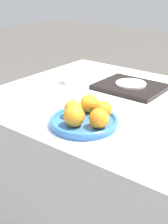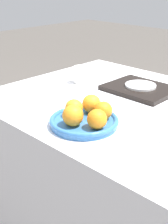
% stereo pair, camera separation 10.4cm
% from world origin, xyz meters
% --- Properties ---
extents(table, '(1.28, 0.88, 0.73)m').
position_xyz_m(table, '(0.00, 0.00, 0.37)').
color(table, white).
rests_on(table, ground_plane).
extents(fruit_platter, '(0.24, 0.24, 0.03)m').
position_xyz_m(fruit_platter, '(-0.07, -0.27, 0.75)').
color(fruit_platter, '#336BAD').
rests_on(fruit_platter, table).
extents(orange_0, '(0.06, 0.06, 0.06)m').
position_xyz_m(orange_0, '(-0.03, -0.22, 0.79)').
color(orange_0, orange).
rests_on(orange_0, fruit_platter).
extents(orange_1, '(0.06, 0.06, 0.06)m').
position_xyz_m(orange_1, '(-0.12, -0.27, 0.78)').
color(orange_1, orange).
rests_on(orange_1, fruit_platter).
extents(orange_2, '(0.07, 0.07, 0.07)m').
position_xyz_m(orange_2, '(-0.10, -0.20, 0.79)').
color(orange_2, orange).
rests_on(orange_2, fruit_platter).
extents(orange_3, '(0.07, 0.07, 0.07)m').
position_xyz_m(orange_3, '(0.00, -0.28, 0.79)').
color(orange_3, orange).
rests_on(orange_3, fruit_platter).
extents(orange_4, '(0.07, 0.07, 0.07)m').
position_xyz_m(orange_4, '(-0.07, -0.32, 0.79)').
color(orange_4, orange).
rests_on(orange_4, fruit_platter).
extents(serving_tray, '(0.29, 0.24, 0.02)m').
position_xyz_m(serving_tray, '(-0.14, 0.15, 0.74)').
color(serving_tray, black).
rests_on(serving_tray, table).
extents(side_plate, '(0.14, 0.14, 0.01)m').
position_xyz_m(side_plate, '(-0.14, 0.15, 0.76)').
color(side_plate, white).
rests_on(side_plate, serving_tray).
extents(cup_2, '(0.07, 0.07, 0.08)m').
position_xyz_m(cup_2, '(-0.40, 0.05, 0.77)').
color(cup_2, white).
rests_on(cup_2, table).
extents(napkin, '(0.11, 0.14, 0.01)m').
position_xyz_m(napkin, '(0.14, -0.13, 0.74)').
color(napkin, white).
rests_on(napkin, table).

